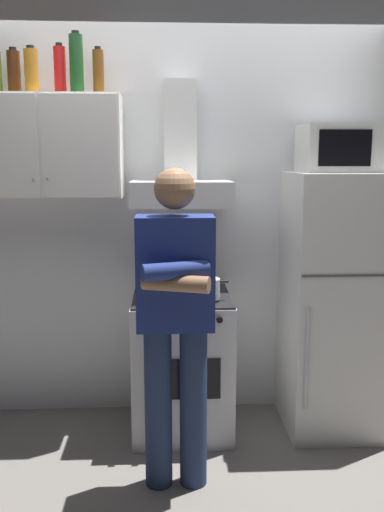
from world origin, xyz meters
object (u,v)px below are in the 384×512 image
at_px(stove_oven, 182,363).
at_px(cooking_pot, 205,288).
at_px(range_hood, 181,173).
at_px(person_standing, 175,318).
at_px(bottle_beer_brown, 98,72).
at_px(bottle_liquor_amber, 31,71).
at_px(upper_cabinet, 46,147).
at_px(bottle_rum_dark, 14,73).
at_px(bottle_soda_red, 60,70).
at_px(refrigerator, 335,303).
at_px(bottle_wine_green, 76,64).
at_px(microwave, 342,149).

bearing_deg(stove_oven, cooking_pot, -42.49).
xyz_separation_m(range_hood, person_standing, (-0.05, -0.73, -0.70)).
relative_size(range_hood, cooking_pot, 2.67).
relative_size(bottle_beer_brown, bottle_liquor_amber, 1.04).
relative_size(upper_cabinet, bottle_rum_dark, 3.34).
bearing_deg(bottle_soda_red, range_hood, -1.29).
height_order(range_hood, refrigerator, range_hood).
xyz_separation_m(person_standing, cooking_pot, (0.18, 0.49, 0.03)).
relative_size(bottle_wine_green, bottle_beer_brown, 1.27).
height_order(range_hood, bottle_soda_red, bottle_soda_red).
bearing_deg(upper_cabinet, refrigerator, -4.07).
distance_m(refrigerator, bottle_liquor_amber, 2.27).
height_order(bottle_soda_red, bottle_liquor_amber, bottle_soda_red).
bearing_deg(bottle_beer_brown, microwave, -5.74).
height_order(upper_cabinet, bottle_beer_brown, bottle_beer_brown).
height_order(bottle_wine_green, bottle_soda_red, bottle_wine_green).
height_order(stove_oven, refrigerator, refrigerator).
bearing_deg(refrigerator, bottle_beer_brown, 173.54).
distance_m(stove_oven, bottle_rum_dark, 2.01).
bearing_deg(microwave, range_hood, 173.54).
relative_size(refrigerator, person_standing, 0.98).
relative_size(microwave, person_standing, 0.29).
bearing_deg(bottle_rum_dark, stove_oven, -9.66).
bearing_deg(upper_cabinet, range_hood, 0.09).
height_order(person_standing, bottle_beer_brown, bottle_beer_brown).
bearing_deg(bottle_soda_red, upper_cabinet, -169.85).
height_order(refrigerator, cooking_pot, refrigerator).
bearing_deg(cooking_pot, bottle_soda_red, 162.58).
height_order(person_standing, bottle_rum_dark, bottle_rum_dark).
distance_m(range_hood, person_standing, 1.01).
bearing_deg(bottle_rum_dark, upper_cabinet, -13.03).
bearing_deg(stove_oven, bottle_liquor_amber, 173.88).
relative_size(refrigerator, bottle_beer_brown, 5.76).
relative_size(person_standing, bottle_soda_red, 5.63).
bearing_deg(bottle_wine_green, range_hood, 1.09).
height_order(upper_cabinet, range_hood, range_hood).
bearing_deg(bottle_rum_dark, refrigerator, -4.91).
bearing_deg(cooking_pot, bottle_beer_brown, 155.30).
bearing_deg(bottle_liquor_amber, bottle_wine_green, 5.19).
distance_m(bottle_rum_dark, bottle_soda_red, 0.27).
bearing_deg(range_hood, refrigerator, -7.55).
xyz_separation_m(bottle_beer_brown, bottle_soda_red, (-0.22, -0.02, 0.01)).
height_order(upper_cabinet, person_standing, upper_cabinet).
height_order(stove_oven, cooking_pot, cooking_pot).
xyz_separation_m(upper_cabinet, bottle_rum_dark, (-0.18, 0.04, 0.43)).
relative_size(bottle_wine_green, bottle_rum_dark, 1.31).
xyz_separation_m(person_standing, bottle_wine_green, (-0.55, 0.72, 1.32)).
bearing_deg(bottle_beer_brown, bottle_rum_dark, 179.65).
relative_size(range_hood, bottle_liquor_amber, 2.82).
height_order(microwave, bottle_wine_green, bottle_wine_green).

